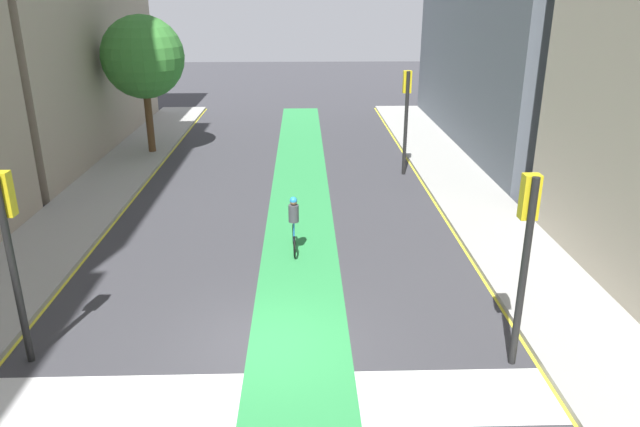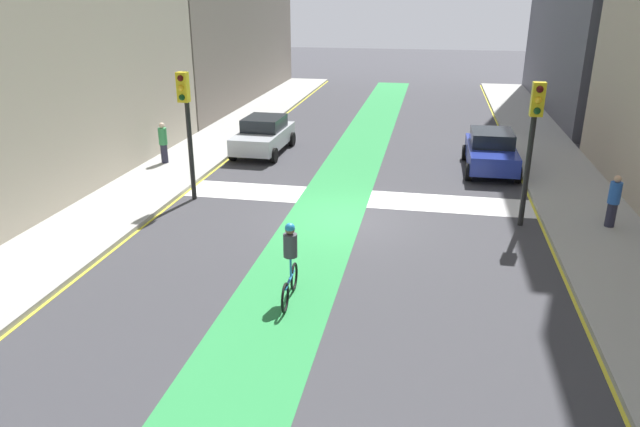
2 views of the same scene
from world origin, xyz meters
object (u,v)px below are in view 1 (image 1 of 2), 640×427
Objects in this scene: traffic_signal_far_right at (406,103)px; cyclist_in_lane at (294,223)px; traffic_signal_near_left at (9,233)px; street_tree_near at (143,57)px; traffic_signal_near_right at (526,235)px.

traffic_signal_far_right reaches higher than cyclist_in_lane.
traffic_signal_near_left is 0.65× the size of street_tree_near.
traffic_signal_near_left reaches higher than traffic_signal_near_right.
cyclist_in_lane is at bearing -59.17° from street_tree_near.
traffic_signal_near_left is 2.34× the size of cyclist_in_lane.
cyclist_in_lane is at bearing 44.19° from traffic_signal_near_left.
traffic_signal_near_right is 10.76m from traffic_signal_near_left.
traffic_signal_near_right is 8.09m from cyclist_in_lane.
traffic_signal_near_right is 0.99× the size of traffic_signal_near_left.
cyclist_in_lane is (-4.92, 6.08, -2.06)m from traffic_signal_near_right.
traffic_signal_far_right is (10.70, 14.19, 0.15)m from traffic_signal_near_left.
cyclist_in_lane is at bearing 129.00° from traffic_signal_near_right.
traffic_signal_far_right is 10.06m from cyclist_in_lane.
traffic_signal_near_left is 0.95× the size of traffic_signal_far_right.
traffic_signal_near_right is at bearing -89.77° from traffic_signal_far_right.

